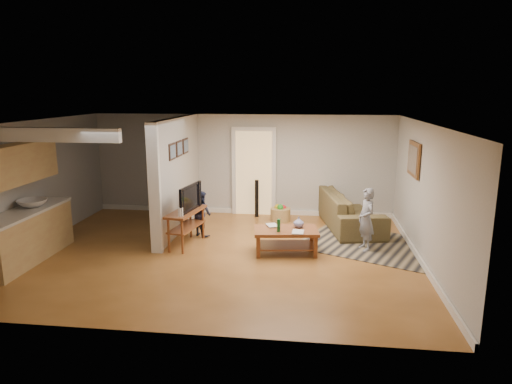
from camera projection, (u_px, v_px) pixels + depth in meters
ground at (220, 253)px, 8.78m from camera, size 7.50×7.50×0.00m
room_shell at (170, 174)px, 9.01m from camera, size 7.54×6.02×2.52m
area_rug at (373, 245)px, 9.24m from camera, size 3.35×2.99×0.01m
sofa at (348, 225)px, 10.61m from camera, size 1.52×2.83×0.78m
coffee_table at (287, 234)px, 8.74m from camera, size 1.29×0.85×0.72m
tv_console at (187, 214)px, 9.11m from camera, size 0.62×1.21×0.99m
speaker_left at (185, 211)px, 9.96m from camera, size 0.10×0.10×0.97m
speaker_right at (257, 198)px, 11.25m from camera, size 0.10×0.10×0.93m
toy_basket at (280, 214)px, 10.94m from camera, size 0.48×0.48×0.43m
child at (365, 250)px, 8.98m from camera, size 0.43×0.52×1.24m
toddler at (202, 235)px, 9.88m from camera, size 0.61×0.60×0.99m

